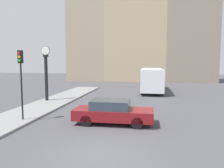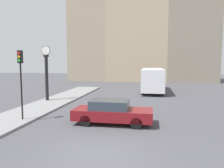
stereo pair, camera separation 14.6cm
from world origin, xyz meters
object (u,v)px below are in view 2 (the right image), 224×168
(traffic_light_near, at_px, (21,71))
(street_clock, at_px, (47,73))
(sedan_car, at_px, (112,112))
(bus_distant, at_px, (153,79))

(traffic_light_near, xyz_separation_m, street_clock, (-1.64, 6.52, -0.49))
(sedan_car, bearing_deg, street_clock, 139.39)
(sedan_car, distance_m, bus_distant, 14.88)
(sedan_car, relative_size, traffic_light_near, 1.10)
(bus_distant, xyz_separation_m, traffic_light_near, (-7.83, -15.12, 1.49))
(bus_distant, distance_m, street_clock, 12.84)
(street_clock, bearing_deg, bus_distant, 42.22)
(bus_distant, xyz_separation_m, street_clock, (-9.48, -8.60, 0.99))
(bus_distant, height_order, traffic_light_near, traffic_light_near)
(traffic_light_near, bearing_deg, sedan_car, 4.84)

